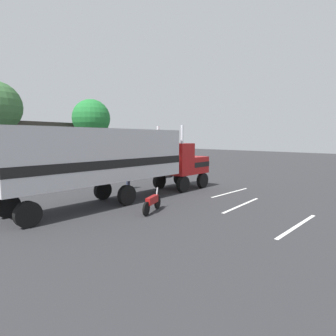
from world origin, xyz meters
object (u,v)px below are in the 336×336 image
object	(u,v)px
motorcycle	(152,202)
person_bystander	(128,177)
semi_truck	(115,158)
tree_center	(91,118)
parked_bus	(90,153)

from	to	relation	value
motorcycle	person_bystander	bearing A→B (deg)	66.25
person_bystander	motorcycle	distance (m)	6.71
semi_truck	tree_center	size ratio (longest dim) A/B	1.60
tree_center	person_bystander	bearing A→B (deg)	-110.27
parked_bus	person_bystander	bearing A→B (deg)	-103.11
tree_center	semi_truck	bearing A→B (deg)	-114.08
person_bystander	parked_bus	distance (m)	11.05
semi_truck	tree_center	bearing A→B (deg)	65.92
semi_truck	person_bystander	size ratio (longest dim) A/B	8.81
parked_bus	tree_center	size ratio (longest dim) A/B	1.23
semi_truck	person_bystander	distance (m)	4.40
motorcycle	tree_center	xyz separation A→B (m)	(9.83, 25.45, 5.88)
semi_truck	person_bystander	bearing A→B (deg)	46.33
motorcycle	tree_center	size ratio (longest dim) A/B	0.21
motorcycle	semi_truck	bearing A→B (deg)	92.19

